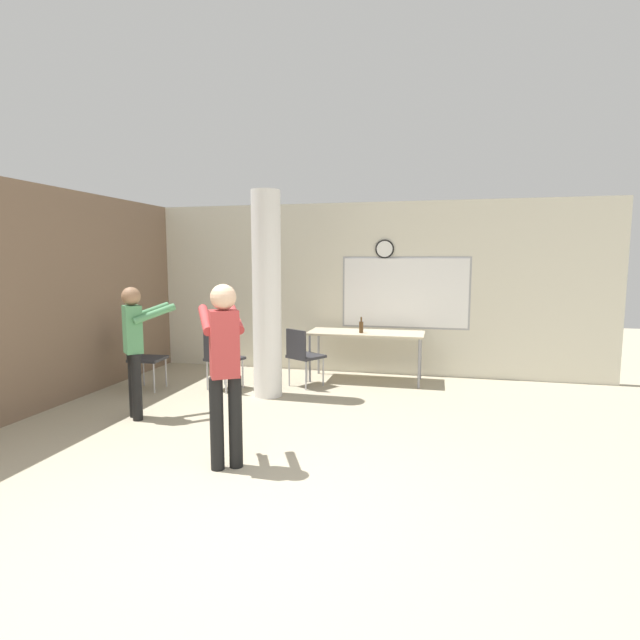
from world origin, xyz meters
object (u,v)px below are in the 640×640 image
(chair_near_pillar, at_px, (221,355))
(bottle_on_table, at_px, (361,327))
(person_watching_back, at_px, (135,342))
(person_playing_front, at_px, (224,361))
(chair_table_left, at_px, (303,353))
(chair_by_left_wall, at_px, (143,355))
(folding_table, at_px, (366,335))

(chair_near_pillar, bearing_deg, bottle_on_table, 26.55)
(person_watching_back, bearing_deg, person_playing_front, -33.73)
(chair_table_left, relative_size, person_watching_back, 0.56)
(chair_by_left_wall, bearing_deg, bottle_on_table, 20.65)
(person_playing_front, height_order, person_watching_back, person_playing_front)
(folding_table, bearing_deg, chair_table_left, -145.06)
(chair_near_pillar, xyz_separation_m, chair_by_left_wall, (-1.13, -0.20, 0.00))
(bottle_on_table, xyz_separation_m, person_watching_back, (-2.32, -2.36, 0.06))
(bottle_on_table, relative_size, chair_by_left_wall, 0.28)
(chair_table_left, height_order, chair_near_pillar, same)
(chair_by_left_wall, bearing_deg, person_watching_back, -60.20)
(folding_table, height_order, chair_by_left_wall, chair_by_left_wall)
(chair_table_left, xyz_separation_m, person_watching_back, (-1.52, -1.87, 0.41))
(person_watching_back, bearing_deg, bottle_on_table, 45.48)
(chair_table_left, bearing_deg, person_watching_back, -129.12)
(person_playing_front, bearing_deg, bottle_on_table, 78.23)
(bottle_on_table, distance_m, person_playing_front, 3.51)
(bottle_on_table, bearing_deg, folding_table, 61.97)
(person_playing_front, xyz_separation_m, person_watching_back, (-1.60, 1.07, -0.06))
(chair_table_left, xyz_separation_m, chair_by_left_wall, (-2.22, -0.65, 0.00))
(folding_table, relative_size, chair_near_pillar, 2.04)
(chair_by_left_wall, bearing_deg, folding_table, 22.10)
(chair_table_left, height_order, person_watching_back, person_watching_back)
(chair_near_pillar, bearing_deg, folding_table, 28.46)
(chair_by_left_wall, bearing_deg, chair_table_left, 16.36)
(chair_near_pillar, distance_m, chair_by_left_wall, 1.15)
(bottle_on_table, relative_size, chair_near_pillar, 0.28)
(bottle_on_table, height_order, chair_by_left_wall, bottle_on_table)
(chair_by_left_wall, bearing_deg, chair_near_pillar, 9.78)
(folding_table, height_order, chair_near_pillar, chair_near_pillar)
(chair_table_left, relative_size, chair_near_pillar, 1.00)
(folding_table, relative_size, chair_table_left, 2.04)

